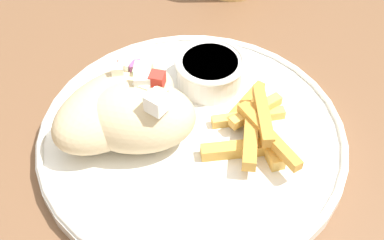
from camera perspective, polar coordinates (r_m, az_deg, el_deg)
The scene contains 6 objects.
table at distance 0.58m, azimuth -1.73°, elevation -4.39°, with size 1.42×1.42×0.75m.
plate at distance 0.51m, azimuth -0.00°, elevation -1.86°, with size 0.29×0.29×0.02m.
pita_sandwich_near at distance 0.48m, azimuth -5.88°, elevation 0.43°, with size 0.11×0.08×0.07m.
pita_sandwich_far at distance 0.49m, azimuth -8.17°, elevation 1.34°, with size 0.15×0.13×0.07m.
fries_pile at distance 0.50m, azimuth 6.66°, elevation -0.87°, with size 0.09×0.12×0.03m.
sauce_ramekin at distance 0.54m, azimuth 1.93°, elevation 5.39°, with size 0.07×0.07×0.03m.
Camera 1 is at (-0.02, -0.36, 1.14)m, focal length 50.00 mm.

